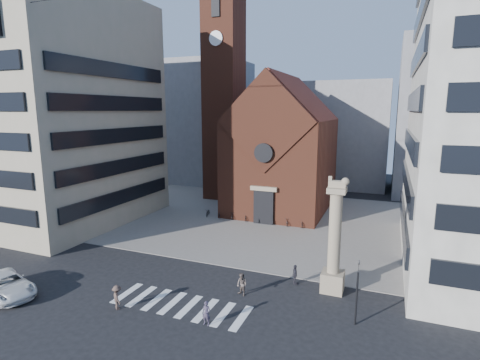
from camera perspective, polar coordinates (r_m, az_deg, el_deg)
name	(u,v)px	position (r m, az deg, el deg)	size (l,w,h in m)	color
ground	(195,285)	(30.17, -6.95, -15.59)	(120.00, 120.00, 0.00)	black
piazza	(269,219)	(46.56, 4.42, -5.96)	(46.00, 30.00, 0.05)	gray
zebra_crossing	(181,305)	(27.63, -9.04, -18.26)	(10.20, 3.20, 0.01)	white
church	(283,150)	(50.71, 6.61, 4.55)	(12.00, 16.65, 18.00)	brown
campanile	(224,93)	(56.67, -2.45, 13.09)	(5.50, 5.50, 31.20)	brown
building_left	(54,112)	(50.19, -26.44, 9.20)	(18.00, 20.00, 26.00)	tan
bg_block_left	(202,122)	(71.83, -5.79, 8.75)	(16.00, 14.00, 22.00)	gray
bg_block_mid	(346,135)	(69.13, 15.91, 6.67)	(14.00, 12.00, 18.00)	gray
bg_block_right	(454,119)	(66.20, 29.78, 8.13)	(16.00, 14.00, 24.00)	gray
lion_column	(334,247)	(28.56, 14.18, -9.85)	(1.63, 1.60, 8.68)	gray
traffic_light	(357,291)	(25.18, 17.41, -15.80)	(0.13, 0.16, 4.30)	black
white_car	(6,285)	(32.92, -32.06, -13.42)	(2.58, 5.60, 1.56)	silver
pedestrian_0	(206,313)	(24.89, -5.15, -19.57)	(0.57, 0.38, 1.57)	#3A3347
pedestrian_1	(242,284)	(28.14, 0.29, -15.63)	(0.82, 0.64, 1.69)	#5F524C
pedestrian_2	(295,275)	(30.03, 8.36, -14.08)	(0.93, 0.39, 1.59)	#2A2830
pedestrian_3	(117,297)	(27.72, -18.20, -16.63)	(1.09, 0.62, 1.68)	#4D3A33
scooter_0	(208,212)	(47.76, -4.90, -4.92)	(0.62, 1.78, 0.94)	black
scooter_1	(220,213)	(47.02, -3.02, -5.08)	(0.49, 1.73, 1.04)	black
scooter_2	(233,215)	(46.36, -1.08, -5.37)	(0.62, 1.78, 0.94)	black
scooter_3	(246,216)	(45.73, 0.91, -5.53)	(0.49, 1.73, 1.04)	black
scooter_4	(259,218)	(45.18, 2.96, -5.81)	(0.62, 1.78, 0.94)	black
scooter_5	(273,219)	(44.67, 5.06, -5.96)	(0.49, 1.73, 1.04)	black
scooter_6	(287,221)	(44.24, 7.20, -6.24)	(0.62, 1.78, 0.94)	black
scooter_7	(302,222)	(43.85, 9.39, -6.39)	(0.49, 1.73, 1.04)	black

